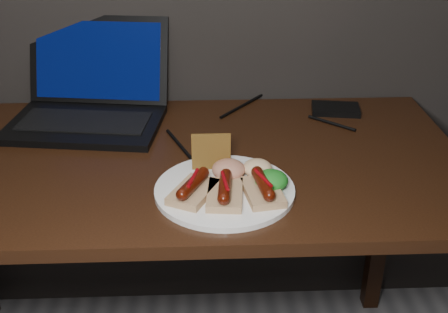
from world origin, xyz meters
name	(u,v)px	position (x,y,z in m)	size (l,w,h in m)	color
desk	(170,189)	(0.00, 1.38, 0.66)	(1.40, 0.70, 0.75)	#311A0C
laptop	(90,100)	(-0.22, 1.61, 0.80)	(0.43, 0.39, 0.25)	black
hard_drive	(336,109)	(0.45, 1.63, 0.76)	(0.13, 0.08, 0.02)	black
desk_cables	(180,128)	(0.03, 1.53, 0.75)	(0.93, 0.42, 0.01)	black
plate	(225,190)	(0.13, 1.21, 0.76)	(0.29, 0.29, 0.01)	white
bread_sausage_left	(193,188)	(0.06, 1.19, 0.78)	(0.11, 0.13, 0.04)	#D4B47C
bread_sausage_center	(225,191)	(0.13, 1.17, 0.78)	(0.08, 0.12, 0.04)	#D4B47C
bread_sausage_right	(263,188)	(0.20, 1.18, 0.78)	(0.09, 0.12, 0.04)	#D4B47C
crispbread	(211,152)	(0.10, 1.30, 0.80)	(0.09, 0.01, 0.09)	olive
salad_greens	(271,180)	(0.22, 1.21, 0.78)	(0.07, 0.07, 0.04)	#105416
salsa_mound	(229,169)	(0.14, 1.26, 0.78)	(0.07, 0.07, 0.04)	#A71110
coleslaw_mound	(257,168)	(0.20, 1.26, 0.78)	(0.06, 0.06, 0.04)	beige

